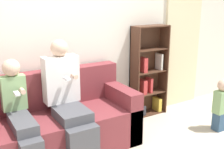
% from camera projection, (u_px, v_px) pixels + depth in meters
% --- Properties ---
extents(back_wall, '(10.00, 0.06, 2.55)m').
position_uv_depth(back_wall, '(66.00, 38.00, 3.61)').
color(back_wall, silver).
rests_on(back_wall, ground_plane).
extents(curtain_panel, '(0.73, 0.04, 2.28)m').
position_uv_depth(curtain_panel, '(183.00, 38.00, 4.61)').
color(curtain_panel, beige).
rests_on(curtain_panel, ground_plane).
extents(couch, '(1.91, 0.82, 0.92)m').
position_uv_depth(couch, '(56.00, 125.00, 3.32)').
color(couch, maroon).
rests_on(couch, ground_plane).
extents(adult_seated, '(0.41, 0.74, 1.32)m').
position_uv_depth(adult_seated, '(68.00, 97.00, 3.18)').
color(adult_seated, '#47474C').
rests_on(adult_seated, ground_plane).
extents(child_seated, '(0.26, 0.76, 1.15)m').
position_uv_depth(child_seated, '(21.00, 116.00, 2.91)').
color(child_seated, '#47474C').
rests_on(child_seated, ground_plane).
extents(toddler_standing, '(0.22, 0.16, 0.73)m').
position_uv_depth(toddler_standing, '(221.00, 104.00, 3.81)').
color(toddler_standing, '#335170').
rests_on(toddler_standing, ground_plane).
extents(bookshelf, '(0.56, 0.24, 1.38)m').
position_uv_depth(bookshelf, '(148.00, 74.00, 4.30)').
color(bookshelf, '#4C2D1E').
rests_on(bookshelf, ground_plane).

